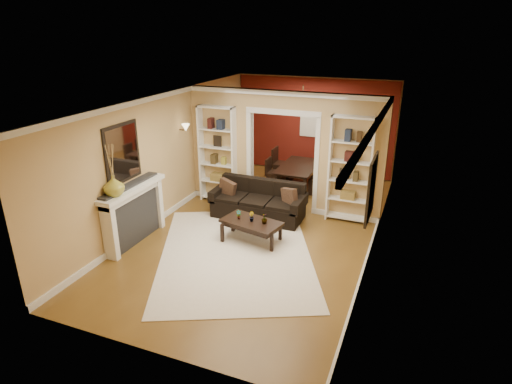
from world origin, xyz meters
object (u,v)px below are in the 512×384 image
at_px(bookshelf_left, 218,155).
at_px(fireplace, 135,215).
at_px(sofa, 258,200).
at_px(coffee_table, 251,231).
at_px(bookshelf_right, 350,170).
at_px(dining_table, 300,176).

bearing_deg(bookshelf_left, fireplace, -102.05).
bearing_deg(sofa, coffee_table, -74.99).
relative_size(sofa, bookshelf_right, 0.89).
bearing_deg(bookshelf_right, fireplace, -145.20).
xyz_separation_m(sofa, coffee_table, (0.30, -1.11, -0.18)).
distance_m(sofa, fireplace, 2.65).
relative_size(sofa, dining_table, 1.23).
bearing_deg(sofa, bookshelf_left, 154.99).
relative_size(coffee_table, bookshelf_left, 0.50).
height_order(coffee_table, bookshelf_right, bookshelf_right).
relative_size(bookshelf_right, fireplace, 1.35).
xyz_separation_m(sofa, fireplace, (-1.78, -1.95, 0.18)).
distance_m(coffee_table, bookshelf_right, 2.48).
relative_size(coffee_table, dining_table, 0.69).
height_order(coffee_table, bookshelf_left, bookshelf_left).
height_order(sofa, dining_table, sofa).
bearing_deg(sofa, fireplace, -132.44).
relative_size(bookshelf_left, dining_table, 1.38).
xyz_separation_m(coffee_table, bookshelf_right, (1.56, 1.69, 0.93)).
distance_m(bookshelf_right, fireplace, 4.47).
xyz_separation_m(coffee_table, bookshelf_left, (-1.54, 1.69, 0.93)).
xyz_separation_m(fireplace, dining_table, (2.10, 4.13, -0.29)).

